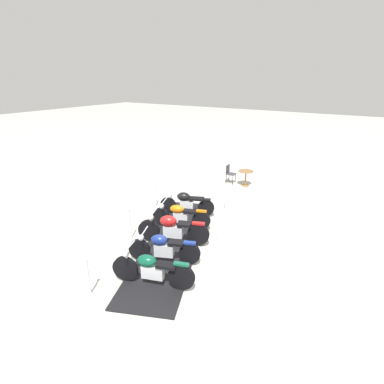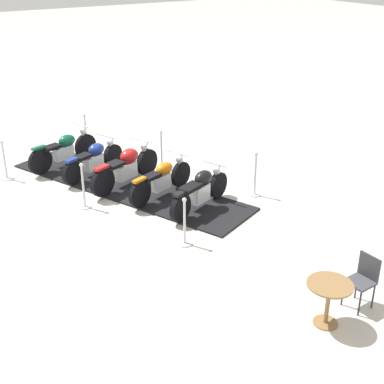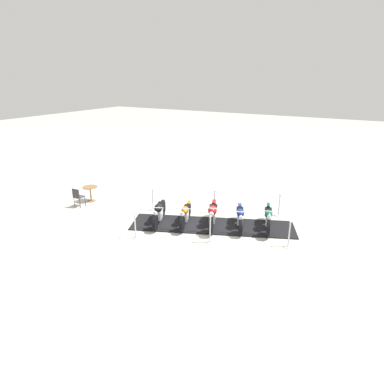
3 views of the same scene
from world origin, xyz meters
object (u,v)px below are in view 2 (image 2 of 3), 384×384
(motorcycle_forest, at_px, (64,149))
(motorcycle_navy, at_px, (94,159))
(motorcycle_black, at_px, (201,189))
(cafe_chair_near_table, at_px, (363,278))
(stanchion_left_rear, at_px, (6,168))
(cafe_table, at_px, (329,294))
(stanchion_left_front, at_px, (185,229))
(motorcycle_maroon, at_px, (127,166))
(motorcycle_copper, at_px, (162,178))
(stanchion_right_front, at_px, (255,180))
(stanchion_left_mid, at_px, (84,192))
(stanchion_right_mid, at_px, (162,156))
(stanchion_right_rear, at_px, (86,138))

(motorcycle_forest, bearing_deg, motorcycle_navy, -85.95)
(motorcycle_black, xyz_separation_m, cafe_chair_near_table, (0.31, -4.34, 0.03))
(stanchion_left_rear, relative_size, cafe_table, 1.37)
(stanchion_left_front, distance_m, cafe_table, 3.34)
(cafe_chair_near_table, bearing_deg, motorcycle_maroon, -83.11)
(motorcycle_maroon, xyz_separation_m, motorcycle_forest, (-0.84, 2.04, -0.02))
(motorcycle_copper, bearing_deg, motorcycle_navy, 92.58)
(motorcycle_black, height_order, stanchion_right_front, stanchion_right_front)
(motorcycle_maroon, relative_size, stanchion_left_mid, 2.01)
(stanchion_right_front, distance_m, cafe_table, 4.79)
(motorcycle_copper, xyz_separation_m, cafe_table, (-0.10, -5.41, 0.07))
(stanchion_left_rear, height_order, stanchion_left_mid, stanchion_left_mid)
(stanchion_right_front, relative_size, cafe_chair_near_table, 1.20)
(stanchion_left_rear, xyz_separation_m, cafe_chair_near_table, (3.53, -8.44, 0.24))
(motorcycle_black, bearing_deg, cafe_table, -118.92)
(motorcycle_maroon, relative_size, stanchion_left_rear, 2.12)
(cafe_table, xyz_separation_m, cafe_chair_near_table, (0.82, 0.05, -0.02))
(stanchion_right_mid, relative_size, cafe_chair_near_table, 1.19)
(motorcycle_copper, distance_m, stanchion_right_mid, 1.76)
(motorcycle_black, relative_size, motorcycle_forest, 0.94)
(stanchion_left_rear, relative_size, stanchion_right_front, 0.93)
(stanchion_left_front, bearing_deg, stanchion_right_rear, 85.69)
(motorcycle_copper, relative_size, motorcycle_forest, 0.95)
(motorcycle_black, relative_size, motorcycle_copper, 0.99)
(cafe_table, bearing_deg, motorcycle_black, 83.37)
(motorcycle_navy, distance_m, motorcycle_forest, 1.10)
(stanchion_right_front, bearing_deg, cafe_table, -114.85)
(motorcycle_forest, xyz_separation_m, cafe_chair_near_table, (1.97, -8.43, 0.03))
(stanchion_left_front, xyz_separation_m, cafe_table, (0.59, -3.28, 0.23))
(motorcycle_maroon, bearing_deg, motorcycle_navy, 90.69)
(motorcycle_black, bearing_deg, motorcycle_forest, 89.84)
(stanchion_right_rear, distance_m, stanchion_left_rear, 2.81)
(stanchion_right_rear, bearing_deg, motorcycle_navy, -106.55)
(stanchion_right_mid, bearing_deg, cafe_table, -97.78)
(motorcycle_copper, distance_m, stanchion_right_front, 2.19)
(stanchion_left_rear, height_order, stanchion_right_front, stanchion_right_front)
(stanchion_right_mid, bearing_deg, stanchion_left_mid, -157.76)
(motorcycle_maroon, distance_m, stanchion_left_rear, 3.17)
(motorcycle_maroon, bearing_deg, stanchion_right_front, -63.63)
(motorcycle_navy, relative_size, stanchion_left_front, 1.91)
(motorcycle_forest, height_order, stanchion_left_front, motorcycle_forest)
(motorcycle_maroon, distance_m, cafe_chair_near_table, 6.49)
(motorcycle_maroon, height_order, stanchion_left_mid, stanchion_left_mid)
(stanchion_right_mid, xyz_separation_m, stanchion_right_rear, (-1.06, 2.60, -0.06))
(stanchion_right_rear, relative_size, stanchion_left_front, 1.01)
(motorcycle_navy, xyz_separation_m, stanchion_left_rear, (-1.98, 1.04, -0.17))
(motorcycle_black, bearing_deg, cafe_chair_near_table, -108.21)
(motorcycle_copper, height_order, stanchion_left_mid, stanchion_left_mid)
(motorcycle_navy, relative_size, cafe_table, 2.61)
(stanchion_right_mid, bearing_deg, motorcycle_maroon, -157.75)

